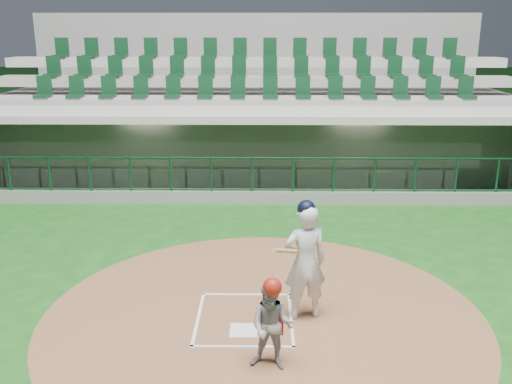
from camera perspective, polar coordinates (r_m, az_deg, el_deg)
ground at (r=9.70m, az=-1.09°, el=-11.74°), size 120.00×120.00×0.00m
dirt_circle at (r=9.52m, az=0.72°, el=-12.28°), size 7.20×7.20×0.01m
home_plate at (r=9.08m, az=-1.24°, el=-13.68°), size 0.43×0.43×0.02m
batter_box_chalk at (r=9.43m, az=-1.15°, el=-12.50°), size 1.55×1.80×0.01m
dugout_structure at (r=16.78m, az=0.08°, el=3.87°), size 16.40×3.70×3.00m
seating_deck at (r=19.72m, az=-0.10°, el=7.10°), size 17.00×6.72×5.15m
batter at (r=9.10m, az=4.92°, el=-6.83°), size 0.93×0.95×1.98m
catcher at (r=7.93m, az=1.60°, el=-13.09°), size 0.70×0.60×1.34m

